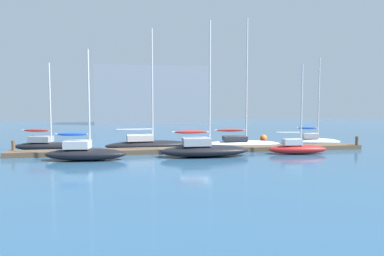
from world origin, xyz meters
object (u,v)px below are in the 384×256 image
object	(u,v)px
sailboat_6	(314,140)
mooring_buoy_red	(264,140)
sailboat_2	(148,143)
sailboat_0	(47,145)
sailboat_5	(297,148)
sailboat_1	(85,152)
sailboat_3	(204,149)
sailboat_4	(241,142)
mooring_buoy_orange	(263,138)
harbor_building_distant	(153,96)

from	to	relation	value
sailboat_6	mooring_buoy_red	world-z (taller)	sailboat_6
sailboat_6	sailboat_2	bearing A→B (deg)	-170.87
sailboat_0	sailboat_6	bearing A→B (deg)	10.87
sailboat_2	sailboat_5	xyz separation A→B (m)	(12.51, -4.89, -0.05)
sailboat_1	mooring_buoy_red	world-z (taller)	sailboat_1
sailboat_0	sailboat_1	size ratio (longest dim) A/B	0.95
sailboat_2	mooring_buoy_red	distance (m)	13.60
sailboat_3	sailboat_4	world-z (taller)	sailboat_4
sailboat_3	sailboat_4	bearing A→B (deg)	47.67
sailboat_0	mooring_buoy_red	bearing A→B (deg)	20.86
sailboat_3	mooring_buoy_red	xyz separation A→B (m)	(8.68, 8.83, -0.38)
sailboat_4	sailboat_0	bearing A→B (deg)	-176.00
mooring_buoy_orange	harbor_building_distant	bearing A→B (deg)	105.81
sailboat_2	sailboat_5	distance (m)	13.43
mooring_buoy_orange	mooring_buoy_red	size ratio (longest dim) A/B	1.51
sailboat_1	sailboat_5	bearing A→B (deg)	6.96
sailboat_1	sailboat_2	world-z (taller)	sailboat_2
sailboat_0	sailboat_5	xyz separation A→B (m)	(21.55, -5.44, -0.03)
sailboat_1	mooring_buoy_orange	bearing A→B (deg)	34.09
sailboat_0	sailboat_6	world-z (taller)	sailboat_6
sailboat_5	mooring_buoy_orange	distance (m)	9.42
sailboat_6	mooring_buoy_orange	bearing A→B (deg)	137.55
sailboat_0	mooring_buoy_red	distance (m)	22.33
sailboat_0	sailboat_3	world-z (taller)	sailboat_3
sailboat_6	mooring_buoy_orange	xyz separation A→B (m)	(-3.60, 4.60, -0.21)
sailboat_4	mooring_buoy_red	bearing A→B (deg)	48.77
sailboat_6	harbor_building_distant	world-z (taller)	harbor_building_distant
sailboat_1	sailboat_6	xyz separation A→B (m)	(21.76, 5.07, -0.01)
sailboat_0	sailboat_6	size ratio (longest dim) A/B	0.89
mooring_buoy_red	sailboat_0	bearing A→B (deg)	-171.44
sailboat_2	sailboat_3	bearing A→B (deg)	-53.89
mooring_buoy_orange	sailboat_4	bearing A→B (deg)	-133.31
sailboat_6	harbor_building_distant	size ratio (longest dim) A/B	0.37
sailboat_1	sailboat_6	bearing A→B (deg)	19.16
sailboat_1	mooring_buoy_orange	world-z (taller)	sailboat_1
sailboat_5	sailboat_6	bearing A→B (deg)	53.62
sailboat_3	mooring_buoy_red	distance (m)	12.39
sailboat_4	sailboat_5	bearing A→B (deg)	-51.86
mooring_buoy_red	sailboat_4	bearing A→B (deg)	-136.32
sailboat_2	sailboat_6	xyz separation A→B (m)	(16.85, -0.10, 0.02)
sailboat_1	sailboat_6	world-z (taller)	sailboat_6
sailboat_2	sailboat_5	bearing A→B (deg)	-26.57
sailboat_6	mooring_buoy_orange	size ratio (longest dim) A/B	11.19
sailboat_1	mooring_buoy_orange	size ratio (longest dim) A/B	10.47
sailboat_0	sailboat_4	bearing A→B (deg)	11.21
sailboat_0	mooring_buoy_red	world-z (taller)	sailboat_0
sailboat_4	sailboat_3	bearing A→B (deg)	-128.01
sailboat_5	sailboat_1	bearing A→B (deg)	-173.26
sailboat_3	harbor_building_distant	xyz separation A→B (m)	(-1.65, 46.69, 5.47)
sailboat_2	mooring_buoy_orange	xyz separation A→B (m)	(13.25, 4.50, -0.19)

